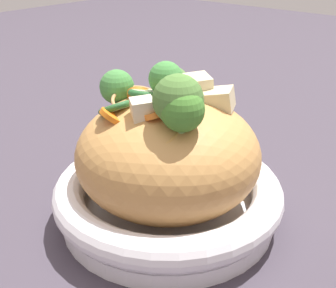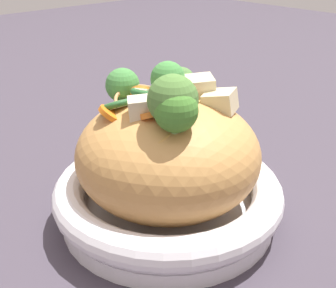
% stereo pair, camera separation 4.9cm
% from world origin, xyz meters
% --- Properties ---
extents(ground_plane, '(3.00, 3.00, 0.00)m').
position_xyz_m(ground_plane, '(0.00, 0.00, 0.00)').
color(ground_plane, '#3D3540').
extents(serving_bowl, '(0.26, 0.26, 0.05)m').
position_xyz_m(serving_bowl, '(0.00, 0.00, 0.03)').
color(serving_bowl, white).
rests_on(serving_bowl, ground_plane).
extents(noodle_heap, '(0.21, 0.21, 0.13)m').
position_xyz_m(noodle_heap, '(0.00, -0.00, 0.08)').
color(noodle_heap, '#C08949').
rests_on(noodle_heap, serving_bowl).
extents(broccoli_florets, '(0.15, 0.18, 0.07)m').
position_xyz_m(broccoli_florets, '(0.01, -0.00, 0.16)').
color(broccoli_florets, '#98BB74').
rests_on(broccoli_florets, serving_bowl).
extents(carrot_coins, '(0.17, 0.09, 0.04)m').
position_xyz_m(carrot_coins, '(-0.00, -0.02, 0.14)').
color(carrot_coins, orange).
rests_on(carrot_coins, serving_bowl).
extents(zucchini_slices, '(0.14, 0.08, 0.03)m').
position_xyz_m(zucchini_slices, '(-0.00, -0.03, 0.14)').
color(zucchini_slices, beige).
rests_on(zucchini_slices, serving_bowl).
extents(chicken_chunks, '(0.13, 0.08, 0.04)m').
position_xyz_m(chicken_chunks, '(-0.03, 0.01, 0.15)').
color(chicken_chunks, beige).
rests_on(chicken_chunks, serving_bowl).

